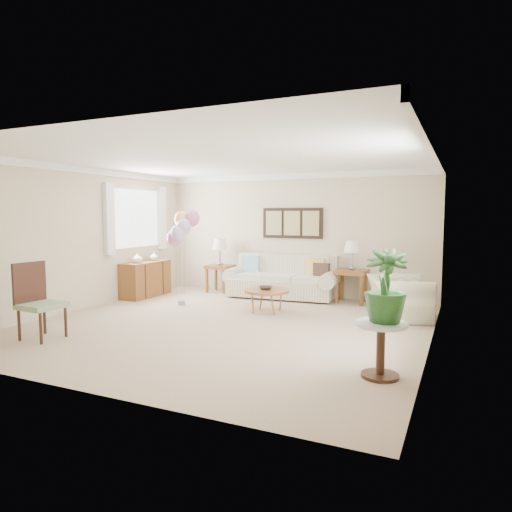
# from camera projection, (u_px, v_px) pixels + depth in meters

# --- Properties ---
(ground_plane) EXTENTS (6.00, 6.00, 0.00)m
(ground_plane) POSITION_uv_depth(u_px,v_px,m) (227.00, 325.00, 7.20)
(ground_plane) COLOR tan
(room_shell) EXTENTS (6.04, 6.04, 2.60)m
(room_shell) POSITION_uv_depth(u_px,v_px,m) (223.00, 221.00, 7.18)
(room_shell) COLOR beige
(room_shell) RESTS_ON ground
(wall_art_triptych) EXTENTS (1.35, 0.06, 0.65)m
(wall_art_triptych) POSITION_uv_depth(u_px,v_px,m) (292.00, 223.00, 9.74)
(wall_art_triptych) COLOR black
(wall_art_triptych) RESTS_ON ground
(sofa) EXTENTS (2.46, 1.05, 0.89)m
(sofa) POSITION_uv_depth(u_px,v_px,m) (283.00, 281.00, 9.55)
(sofa) COLOR beige
(sofa) RESTS_ON ground
(end_table_left) EXTENTS (0.56, 0.50, 0.61)m
(end_table_left) POSITION_uv_depth(u_px,v_px,m) (220.00, 269.00, 10.21)
(end_table_left) COLOR brown
(end_table_left) RESTS_ON ground
(end_table_right) EXTENTS (0.60, 0.55, 0.66)m
(end_table_right) POSITION_uv_depth(u_px,v_px,m) (352.00, 275.00, 8.96)
(end_table_right) COLOR brown
(end_table_right) RESTS_ON ground
(lamp_left) EXTENTS (0.33, 0.33, 0.59)m
(lamp_left) POSITION_uv_depth(u_px,v_px,m) (220.00, 245.00, 10.16)
(lamp_left) COLOR gray
(lamp_left) RESTS_ON end_table_left
(lamp_right) EXTENTS (0.32, 0.32, 0.57)m
(lamp_right) POSITION_uv_depth(u_px,v_px,m) (352.00, 248.00, 8.91)
(lamp_right) COLOR gray
(lamp_right) RESTS_ON end_table_right
(coffee_table) EXTENTS (0.80, 0.80, 0.41)m
(coffee_table) POSITION_uv_depth(u_px,v_px,m) (267.00, 291.00, 8.10)
(coffee_table) COLOR #A76D2D
(coffee_table) RESTS_ON ground
(decor_bowl) EXTENTS (0.29, 0.29, 0.06)m
(decor_bowl) POSITION_uv_depth(u_px,v_px,m) (266.00, 288.00, 8.08)
(decor_bowl) COLOR #2F2922
(decor_bowl) RESTS_ON coffee_table
(armchair) EXTENTS (1.22, 1.31, 0.69)m
(armchair) POSITION_uv_depth(u_px,v_px,m) (399.00, 298.00, 7.60)
(armchair) COLOR beige
(armchair) RESTS_ON ground
(side_table) EXTENTS (0.55, 0.55, 0.60)m
(side_table) POSITION_uv_depth(u_px,v_px,m) (381.00, 336.00, 4.84)
(side_table) COLOR silver
(side_table) RESTS_ON ground
(potted_plant) EXTENTS (0.52, 0.52, 0.78)m
(potted_plant) POSITION_uv_depth(u_px,v_px,m) (385.00, 286.00, 4.81)
(potted_plant) COLOR #204721
(potted_plant) RESTS_ON side_table
(accent_chair) EXTENTS (0.56, 0.56, 1.07)m
(accent_chair) POSITION_uv_depth(u_px,v_px,m) (38.00, 299.00, 6.37)
(accent_chair) COLOR gray
(accent_chair) RESTS_ON ground
(credenza) EXTENTS (0.46, 1.20, 0.74)m
(credenza) POSITION_uv_depth(u_px,v_px,m) (146.00, 279.00, 9.67)
(credenza) COLOR brown
(credenza) RESTS_ON ground
(vase_white) EXTENTS (0.24, 0.24, 0.20)m
(vase_white) POSITION_uv_depth(u_px,v_px,m) (137.00, 258.00, 9.37)
(vase_white) COLOR white
(vase_white) RESTS_ON credenza
(vase_sage) EXTENTS (0.23, 0.23, 0.18)m
(vase_sage) POSITION_uv_depth(u_px,v_px,m) (154.00, 256.00, 9.86)
(vase_sage) COLOR beige
(vase_sage) RESTS_ON credenza
(balloon_cluster) EXTENTS (0.56, 0.54, 1.83)m
(balloon_cluster) POSITION_uv_depth(u_px,v_px,m) (182.00, 228.00, 8.61)
(balloon_cluster) COLOR gray
(balloon_cluster) RESTS_ON ground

